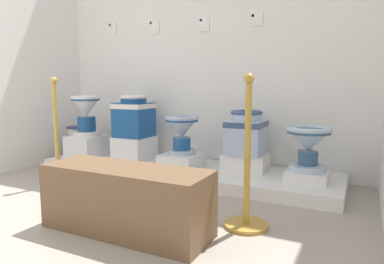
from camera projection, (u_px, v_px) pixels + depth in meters
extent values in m
cube|color=#A3998C|center=(49.00, 245.00, 1.95)|extent=(5.40, 5.68, 0.02)
cube|color=white|center=(203.00, 20.00, 3.59)|extent=(3.60, 0.06, 3.11)
cube|color=white|center=(183.00, 171.00, 3.39)|extent=(2.93, 0.80, 0.11)
cube|color=white|center=(87.00, 146.00, 3.84)|extent=(0.34, 0.38, 0.23)
cylinder|color=white|center=(87.00, 133.00, 3.82)|extent=(0.30, 0.30, 0.05)
cylinder|color=navy|center=(87.00, 124.00, 3.81)|extent=(0.20, 0.20, 0.16)
cone|color=white|center=(86.00, 107.00, 3.79)|extent=(0.31, 0.31, 0.21)
cylinder|color=navy|center=(86.00, 99.00, 3.77)|extent=(0.30, 0.30, 0.03)
torus|color=white|center=(85.00, 97.00, 3.77)|extent=(0.32, 0.32, 0.04)
cylinder|color=navy|center=(86.00, 98.00, 3.77)|extent=(0.22, 0.22, 0.01)
cube|color=white|center=(135.00, 148.00, 3.66)|extent=(0.35, 0.38, 0.24)
cube|color=#154A8E|center=(134.00, 120.00, 3.62)|extent=(0.34, 0.33, 0.36)
cube|color=white|center=(134.00, 106.00, 3.60)|extent=(0.35, 0.33, 0.05)
cylinder|color=#154A8E|center=(134.00, 100.00, 3.60)|extent=(0.27, 0.27, 0.06)
torus|color=white|center=(134.00, 97.00, 3.59)|extent=(0.29, 0.29, 0.04)
cube|color=white|center=(182.00, 160.00, 3.34)|extent=(0.35, 0.39, 0.13)
cylinder|color=#AABBD4|center=(182.00, 152.00, 3.33)|extent=(0.27, 0.27, 0.04)
cylinder|color=#1C4E96|center=(182.00, 144.00, 3.32)|extent=(0.17, 0.17, 0.12)
cone|color=#AABBD4|center=(182.00, 128.00, 3.29)|extent=(0.32, 0.32, 0.19)
cylinder|color=#1C4E96|center=(182.00, 120.00, 3.28)|extent=(0.31, 0.31, 0.03)
torus|color=#AABBD4|center=(182.00, 118.00, 3.28)|extent=(0.33, 0.33, 0.04)
cylinder|color=#1C4E96|center=(182.00, 118.00, 3.28)|extent=(0.22, 0.22, 0.01)
cube|color=white|center=(246.00, 162.00, 3.19)|extent=(0.40, 0.29, 0.15)
cube|color=#ACBFE3|center=(246.00, 137.00, 3.16)|extent=(0.32, 0.34, 0.31)
cube|color=#354D7D|center=(246.00, 124.00, 3.14)|extent=(0.33, 0.35, 0.05)
cylinder|color=#ACBFE3|center=(246.00, 116.00, 3.13)|extent=(0.27, 0.27, 0.07)
torus|color=#354D7D|center=(247.00, 112.00, 3.13)|extent=(0.29, 0.29, 0.04)
cube|color=white|center=(307.00, 176.00, 2.83)|extent=(0.33, 0.29, 0.09)
cylinder|color=silver|center=(307.00, 168.00, 2.82)|extent=(0.29, 0.29, 0.05)
cylinder|color=#31577F|center=(308.00, 158.00, 2.81)|extent=(0.16, 0.16, 0.11)
cone|color=silver|center=(309.00, 140.00, 2.79)|extent=(0.35, 0.35, 0.18)
cylinder|color=#31577F|center=(309.00, 132.00, 2.78)|extent=(0.34, 0.34, 0.03)
torus|color=silver|center=(309.00, 129.00, 2.78)|extent=(0.36, 0.36, 0.04)
cylinder|color=#31577F|center=(309.00, 130.00, 2.78)|extent=(0.24, 0.24, 0.01)
cube|color=white|center=(112.00, 29.00, 4.06)|extent=(0.11, 0.01, 0.15)
cube|color=slate|center=(110.00, 25.00, 4.07)|extent=(0.02, 0.01, 0.02)
cube|color=white|center=(154.00, 27.00, 3.81)|extent=(0.13, 0.01, 0.16)
cube|color=#386BAD|center=(151.00, 23.00, 3.82)|extent=(0.02, 0.01, 0.02)
cube|color=white|center=(204.00, 24.00, 3.55)|extent=(0.11, 0.01, 0.14)
cube|color=slate|center=(201.00, 20.00, 3.56)|extent=(0.02, 0.01, 0.02)
cube|color=white|center=(257.00, 19.00, 3.30)|extent=(0.12, 0.01, 0.12)
cube|color=#386BAD|center=(253.00, 16.00, 3.31)|extent=(0.02, 0.01, 0.02)
cylinder|color=navy|center=(75.00, 159.00, 4.13)|extent=(0.12, 0.12, 0.03)
ellipsoid|color=white|center=(75.00, 146.00, 4.11)|extent=(0.25, 0.25, 0.28)
cylinder|color=white|center=(74.00, 131.00, 4.08)|extent=(0.13, 0.13, 0.09)
torus|color=navy|center=(74.00, 127.00, 4.08)|extent=(0.17, 0.17, 0.02)
cylinder|color=gold|center=(59.00, 183.00, 3.12)|extent=(0.26, 0.26, 0.02)
cylinder|color=gold|center=(56.00, 134.00, 3.06)|extent=(0.04, 0.04, 0.87)
sphere|color=gold|center=(54.00, 81.00, 3.00)|extent=(0.06, 0.06, 0.06)
cylinder|color=#BC8D35|center=(246.00, 225.00, 2.18)|extent=(0.28, 0.28, 0.02)
cylinder|color=#BC8D35|center=(248.00, 155.00, 2.12)|extent=(0.04, 0.04, 0.87)
sphere|color=#BC8D35|center=(249.00, 78.00, 2.06)|extent=(0.06, 0.06, 0.06)
cube|color=brown|center=(126.00, 200.00, 2.08)|extent=(1.05, 0.36, 0.40)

